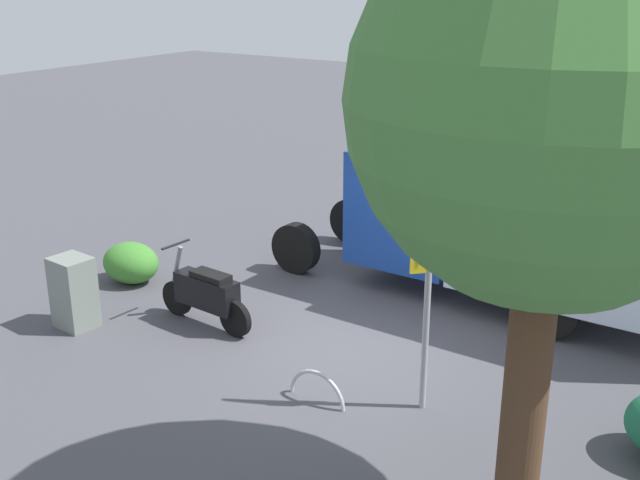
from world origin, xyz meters
name	(u,v)px	position (x,y,z in m)	size (l,w,h in m)	color
ground_plane	(355,345)	(0.00, 0.00, 0.00)	(60.00, 60.00, 0.00)	#48474E
box_truck_near	(542,211)	(-1.70, -2.77, 1.59)	(7.51, 2.30, 2.86)	black
motorcycle	(206,294)	(2.21, 0.67, 0.52)	(1.81, 0.55, 1.20)	black
stop_sign	(429,254)	(-1.56, 1.00, 2.03)	(0.71, 0.33, 3.05)	#9E9EA3
street_tree	(554,106)	(-3.27, 2.49, 4.12)	(3.42, 3.42, 5.87)	#47301E
utility_cabinet	(74,292)	(3.87, 1.77, 0.55)	(0.58, 0.50, 1.10)	slate
bike_rack_hoop	(317,401)	(-0.39, 1.59, 0.00)	(0.85, 0.85, 0.05)	#B7B7BC
shrub_by_tree	(131,263)	(4.46, 0.06, 0.35)	(1.03, 0.85, 0.70)	#3E812E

